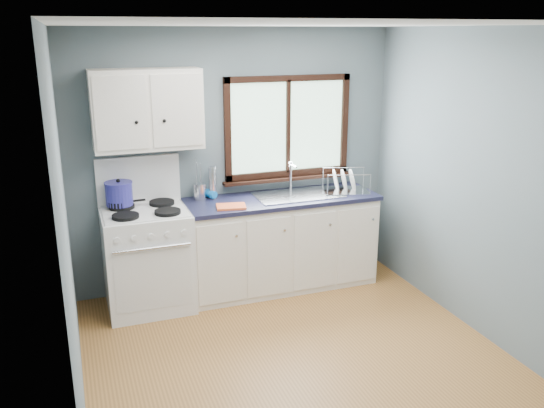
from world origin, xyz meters
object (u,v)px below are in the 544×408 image
object	(u,v)px
gas_range	(147,256)
thermos	(212,183)
skillet	(120,203)
utensil_crock	(200,191)
base_cabinets	(281,246)
dish_rack	(345,186)
stockpot	(119,193)
sink	(298,201)

from	to	relation	value
gas_range	thermos	size ratio (longest dim) A/B	4.38
skillet	utensil_crock	size ratio (longest dim) A/B	0.91
base_cabinets	dish_rack	world-z (taller)	dish_rack
stockpot	dish_rack	world-z (taller)	stockpot
sink	dish_rack	distance (m)	0.51
skillet	base_cabinets	bearing A→B (deg)	-8.59
utensil_crock	gas_range	bearing A→B (deg)	-158.82
utensil_crock	skillet	bearing A→B (deg)	-174.65
base_cabinets	thermos	bearing A→B (deg)	163.44
sink	thermos	xyz separation A→B (m)	(-0.81, 0.19, 0.22)
sink	skillet	bearing A→B (deg)	175.68
gas_range	base_cabinets	size ratio (longest dim) A/B	0.74
skillet	dish_rack	world-z (taller)	dish_rack
base_cabinets	skillet	xyz separation A→B (m)	(-1.50, 0.13, 0.57)
thermos	dish_rack	world-z (taller)	thermos
sink	thermos	bearing A→B (deg)	166.97
thermos	dish_rack	bearing A→B (deg)	-9.53
stockpot	dish_rack	size ratio (longest dim) A/B	0.51
base_cabinets	utensil_crock	xyz separation A→B (m)	(-0.75, 0.20, 0.59)
gas_range	skillet	world-z (taller)	gas_range
utensil_crock	thermos	world-z (taller)	utensil_crock
gas_range	sink	bearing A→B (deg)	0.71
stockpot	thermos	xyz separation A→B (m)	(0.87, 0.06, 0.01)
gas_range	dish_rack	size ratio (longest dim) A/B	2.63
sink	stockpot	world-z (taller)	sink
sink	base_cabinets	bearing A→B (deg)	179.87
stockpot	dish_rack	distance (m)	2.18
stockpot	thermos	size ratio (longest dim) A/B	0.85
skillet	utensil_crock	distance (m)	0.75
sink	utensil_crock	bearing A→B (deg)	168.01
sink	skillet	xyz separation A→B (m)	(-1.68, 0.13, 0.12)
base_cabinets	gas_range	bearing A→B (deg)	-179.18
gas_range	dish_rack	bearing A→B (deg)	-0.38
skillet	utensil_crock	world-z (taller)	utensil_crock
sink	utensil_crock	distance (m)	0.96
gas_range	base_cabinets	xyz separation A→B (m)	(1.31, 0.02, -0.08)
skillet	thermos	size ratio (longest dim) A/B	1.14
base_cabinets	stockpot	size ratio (longest dim) A/B	7.00
utensil_crock	thermos	bearing A→B (deg)	-4.94
base_cabinets	skillet	size ratio (longest dim) A/B	5.22
thermos	gas_range	bearing A→B (deg)	-163.20
stockpot	base_cabinets	bearing A→B (deg)	-4.93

